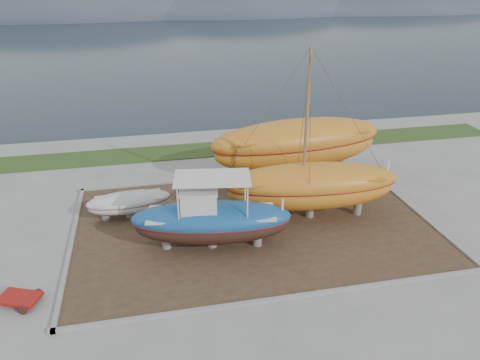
{
  "coord_description": "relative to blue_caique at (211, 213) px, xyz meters",
  "views": [
    {
      "loc": [
        -5.19,
        -16.63,
        12.27
      ],
      "look_at": [
        -0.72,
        4.0,
        2.68
      ],
      "focal_mm": 35.0,
      "sensor_mm": 36.0,
      "label": 1
    }
  ],
  "objects": [
    {
      "name": "ground",
      "position": [
        2.44,
        -2.39,
        -1.88
      ],
      "size": [
        140.0,
        140.0,
        0.0
      ],
      "primitive_type": "plane",
      "color": "gray",
      "rests_on": "ground"
    },
    {
      "name": "orange_sailboat",
      "position": [
        5.59,
        1.81,
        2.65
      ],
      "size": [
        9.42,
        3.58,
        8.93
      ],
      "primitive_type": null,
      "rotation": [
        0.0,
        0.0,
        -0.1
      ],
      "color": "#C4751E",
      "rests_on": "dirt_patch"
    },
    {
      "name": "dirt_patch",
      "position": [
        2.44,
        1.61,
        -1.85
      ],
      "size": [
        18.0,
        12.0,
        0.06
      ],
      "primitive_type": "cube",
      "color": "#422D1E",
      "rests_on": "ground"
    },
    {
      "name": "grass_strip",
      "position": [
        2.44,
        13.11,
        -1.84
      ],
      "size": [
        44.0,
        3.0,
        0.08
      ],
      "primitive_type": "cube",
      "color": "#284219",
      "rests_on": "ground"
    },
    {
      "name": "blue_caique",
      "position": [
        0.0,
        0.0,
        0.0
      ],
      "size": [
        7.81,
        3.51,
        3.63
      ],
      "primitive_type": null,
      "rotation": [
        0.0,
        0.0,
        -0.16
      ],
      "color": "#175094",
      "rests_on": "dirt_patch"
    },
    {
      "name": "orange_bare_hull",
      "position": [
        6.54,
        7.02,
        0.02
      ],
      "size": [
        11.47,
        4.46,
        3.67
      ],
      "primitive_type": null,
      "rotation": [
        0.0,
        0.0,
        0.1
      ],
      "color": "#C4751E",
      "rests_on": "dirt_patch"
    },
    {
      "name": "red_trailer",
      "position": [
        -8.19,
        -2.48,
        -1.71
      ],
      "size": [
        2.67,
        2.05,
        0.34
      ],
      "primitive_type": null,
      "rotation": [
        0.0,
        0.0,
        -0.41
      ],
      "color": "#AB1713",
      "rests_on": "ground"
    },
    {
      "name": "mountain_ridge",
      "position": [
        2.44,
        122.61,
        -1.88
      ],
      "size": [
        200.0,
        36.0,
        20.0
      ],
      "primitive_type": null,
      "color": "#333D49",
      "rests_on": "ground"
    },
    {
      "name": "white_dinghy",
      "position": [
        -3.84,
        3.9,
        -1.15
      ],
      "size": [
        4.56,
        2.03,
        1.33
      ],
      "primitive_type": null,
      "rotation": [
        0.0,
        0.0,
        0.08
      ],
      "color": "silver",
      "rests_on": "dirt_patch"
    },
    {
      "name": "sea",
      "position": [
        2.44,
        67.61,
        -1.88
      ],
      "size": [
        260.0,
        100.0,
        0.04
      ],
      "primitive_type": null,
      "color": "#17252F",
      "rests_on": "ground"
    },
    {
      "name": "curb_frame",
      "position": [
        2.44,
        1.61,
        -1.8
      ],
      "size": [
        18.6,
        12.6,
        0.15
      ],
      "primitive_type": null,
      "color": "gray",
      "rests_on": "ground"
    }
  ]
}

